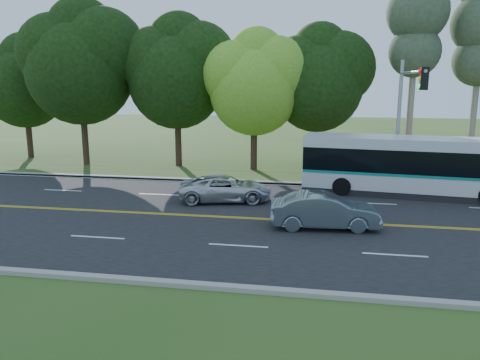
% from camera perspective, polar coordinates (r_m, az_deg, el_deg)
% --- Properties ---
extents(ground, '(120.00, 120.00, 0.00)m').
position_cam_1_polar(ground, '(20.45, 2.88, -4.81)').
color(ground, '#2C4E1A').
rests_on(ground, ground).
extents(road, '(60.00, 14.00, 0.02)m').
position_cam_1_polar(road, '(20.44, 2.88, -4.78)').
color(road, black).
rests_on(road, ground).
extents(curb_north, '(60.00, 0.30, 0.15)m').
position_cam_1_polar(curb_north, '(27.32, 4.69, -0.36)').
color(curb_north, '#9A948B').
rests_on(curb_north, ground).
extents(curb_south, '(60.00, 0.30, 0.15)m').
position_cam_1_polar(curb_south, '(13.80, -0.81, -13.02)').
color(curb_south, '#9A948B').
rests_on(curb_south, ground).
extents(grass_verge, '(60.00, 4.00, 0.10)m').
position_cam_1_polar(grass_verge, '(29.13, 5.02, 0.37)').
color(grass_verge, '#2C4E1A').
rests_on(grass_verge, ground).
extents(lane_markings, '(57.60, 13.82, 0.00)m').
position_cam_1_polar(lane_markings, '(20.45, 2.61, -4.73)').
color(lane_markings, gold).
rests_on(lane_markings, road).
extents(tree_row, '(44.70, 9.10, 13.84)m').
position_cam_1_polar(tree_row, '(32.44, -3.64, 13.44)').
color(tree_row, '#332016').
rests_on(tree_row, ground).
extents(bougainvillea_hedge, '(9.50, 2.25, 1.50)m').
position_cam_1_polar(bougainvillea_hedge, '(28.49, 19.44, 0.82)').
color(bougainvillea_hedge, maroon).
rests_on(bougainvillea_hedge, ground).
extents(traffic_signal, '(0.42, 6.10, 7.00)m').
position_cam_1_polar(traffic_signal, '(25.22, 19.53, 8.52)').
color(traffic_signal, '#979A9F').
rests_on(traffic_signal, ground).
extents(transit_bus, '(11.78, 3.81, 3.03)m').
position_cam_1_polar(transit_bus, '(25.93, 20.73, 1.49)').
color(transit_bus, silver).
rests_on(transit_bus, road).
extents(sedan, '(4.50, 1.93, 1.44)m').
position_cam_1_polar(sedan, '(19.33, 10.27, -3.71)').
color(sedan, slate).
rests_on(sedan, road).
extents(suv, '(4.93, 3.02, 1.27)m').
position_cam_1_polar(suv, '(23.29, -1.82, -1.02)').
color(suv, silver).
rests_on(suv, road).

